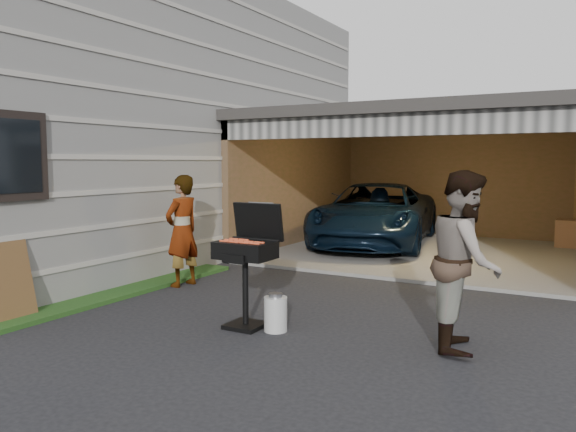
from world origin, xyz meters
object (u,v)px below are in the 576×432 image
minivan (376,217)px  propane_tank (276,314)px  man (465,260)px  bbq_grill (247,254)px  woman (182,231)px

minivan → propane_tank: (1.28, -6.65, -0.49)m
minivan → propane_tank: 6.79m
man → bbq_grill: bearing=89.7°
minivan → man: (3.27, -6.20, 0.23)m
minivan → propane_tank: bearing=-88.9°
minivan → bbq_grill: 6.73m
woman → bbq_grill: bearing=63.2°
propane_tank → bbq_grill: bearing=-177.8°
minivan → man: man is taller
woman → man: man is taller
man → propane_tank: man is taller
woman → minivan: bearing=173.3°
woman → propane_tank: size_ratio=4.36×
minivan → woman: woman is taller
woman → man: 4.56m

